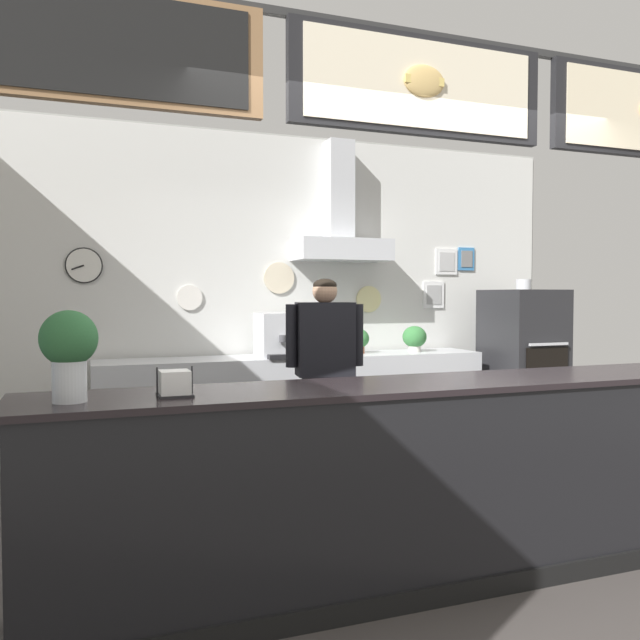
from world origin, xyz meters
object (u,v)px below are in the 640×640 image
object	(u,v)px
espresso_machine	(287,335)
basil_vase	(69,350)
potted_basil	(415,338)
potted_rosemary	(358,340)
pizza_oven	(522,367)
shop_worker	(325,382)
napkin_holder	(175,384)

from	to	relation	value
espresso_machine	basil_vase	world-z (taller)	basil_vase
potted_basil	potted_rosemary	bearing A→B (deg)	177.16
pizza_oven	potted_rosemary	world-z (taller)	pizza_oven
basil_vase	potted_basil	bearing A→B (deg)	40.89
shop_worker	napkin_holder	bearing A→B (deg)	57.28
potted_rosemary	basil_vase	size ratio (longest dim) A/B	0.61
shop_worker	napkin_holder	world-z (taller)	shop_worker
potted_basil	shop_worker	bearing A→B (deg)	-138.51
espresso_machine	potted_rosemary	distance (m)	0.70
shop_worker	espresso_machine	bearing A→B (deg)	-85.76
shop_worker	potted_basil	size ratio (longest dim) A/B	6.36
potted_basil	potted_rosemary	xyz separation A→B (m)	(-0.57, 0.03, -0.01)
potted_basil	napkin_holder	distance (m)	3.62
pizza_oven	napkin_holder	size ratio (longest dim) A/B	10.24
potted_rosemary	napkin_holder	world-z (taller)	napkin_holder
pizza_oven	espresso_machine	distance (m)	2.32
pizza_oven	potted_rosemary	distance (m)	1.64
potted_rosemary	basil_vase	world-z (taller)	basil_vase
shop_worker	basil_vase	bearing A→B (deg)	49.00
potted_rosemary	pizza_oven	bearing A→B (deg)	-10.89
potted_basil	basil_vase	world-z (taller)	basil_vase
espresso_machine	basil_vase	size ratio (longest dim) A/B	1.37
espresso_machine	potted_rosemary	world-z (taller)	espresso_machine
potted_basil	napkin_holder	world-z (taller)	potted_basil
basil_vase	potted_rosemary	bearing A→B (deg)	47.23
napkin_holder	basil_vase	bearing A→B (deg)	-178.25
espresso_machine	potted_rosemary	xyz separation A→B (m)	(0.70, 0.04, -0.06)
pizza_oven	potted_basil	bearing A→B (deg)	164.81
potted_basil	napkin_holder	xyz separation A→B (m)	(-2.56, -2.56, 0.02)
shop_worker	basil_vase	distance (m)	2.16
espresso_machine	potted_basil	xyz separation A→B (m)	(1.27, 0.02, -0.05)
pizza_oven	basil_vase	xyz separation A→B (m)	(-3.99, -2.30, 0.47)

